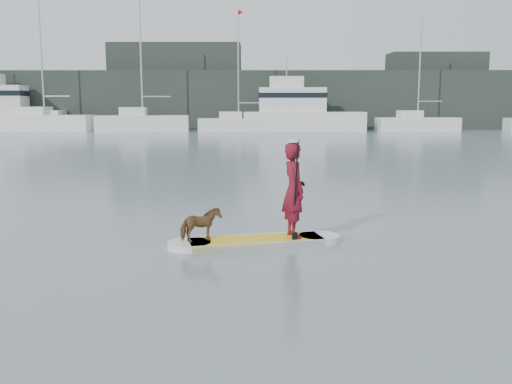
{
  "coord_description": "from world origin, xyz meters",
  "views": [
    {
      "loc": [
        -0.95,
        -8.72,
        2.61
      ],
      "look_at": [
        -1.01,
        1.69,
        1.0
      ],
      "focal_mm": 40.0,
      "sensor_mm": 36.0,
      "label": 1
    }
  ],
  "objects_px": {
    "sailboat_d": "(238,123)",
    "paddleboard": "(256,242)",
    "dog": "(200,225)",
    "paddler": "(294,190)",
    "sailboat_e": "(417,123)",
    "sailboat_b": "(44,121)",
    "motor_yacht_a": "(299,111)",
    "motor_yacht_b": "(0,110)",
    "sailboat_c": "(142,122)"
  },
  "relations": [
    {
      "from": "paddler",
      "to": "motor_yacht_b",
      "type": "xyz_separation_m",
      "value": [
        -26.22,
        45.95,
        1.04
      ]
    },
    {
      "from": "paddleboard",
      "to": "motor_yacht_b",
      "type": "bearing_deg",
      "value": 105.81
    },
    {
      "from": "paddler",
      "to": "sailboat_b",
      "type": "height_order",
      "value": "sailboat_b"
    },
    {
      "from": "sailboat_b",
      "to": "paddleboard",
      "type": "bearing_deg",
      "value": -57.79
    },
    {
      "from": "paddleboard",
      "to": "motor_yacht_a",
      "type": "xyz_separation_m",
      "value": [
        3.82,
        44.46,
        1.86
      ]
    },
    {
      "from": "sailboat_d",
      "to": "motor_yacht_a",
      "type": "xyz_separation_m",
      "value": [
        5.8,
        0.69,
        1.12
      ]
    },
    {
      "from": "dog",
      "to": "sailboat_e",
      "type": "xyz_separation_m",
      "value": [
        16.05,
        44.47,
        0.36
      ]
    },
    {
      "from": "sailboat_e",
      "to": "sailboat_c",
      "type": "bearing_deg",
      "value": 178.85
    },
    {
      "from": "paddleboard",
      "to": "sailboat_b",
      "type": "bearing_deg",
      "value": 101.65
    },
    {
      "from": "motor_yacht_a",
      "to": "motor_yacht_b",
      "type": "xyz_separation_m",
      "value": [
        -29.34,
        1.65,
        0.13
      ]
    },
    {
      "from": "sailboat_c",
      "to": "motor_yacht_a",
      "type": "relative_size",
      "value": 1.08
    },
    {
      "from": "sailboat_c",
      "to": "motor_yacht_a",
      "type": "xyz_separation_m",
      "value": [
        14.85,
        0.81,
        1.01
      ]
    },
    {
      "from": "paddleboard",
      "to": "sailboat_c",
      "type": "bearing_deg",
      "value": 91.03
    },
    {
      "from": "dog",
      "to": "motor_yacht_a",
      "type": "relative_size",
      "value": 0.06
    },
    {
      "from": "paddleboard",
      "to": "sailboat_c",
      "type": "distance_m",
      "value": 45.03
    },
    {
      "from": "dog",
      "to": "sailboat_d",
      "type": "relative_size",
      "value": 0.07
    },
    {
      "from": "dog",
      "to": "sailboat_d",
      "type": "bearing_deg",
      "value": -27.83
    },
    {
      "from": "paddleboard",
      "to": "sailboat_b",
      "type": "height_order",
      "value": "sailboat_b"
    },
    {
      "from": "paddler",
      "to": "sailboat_c",
      "type": "xyz_separation_m",
      "value": [
        -11.74,
        43.49,
        -0.1
      ]
    },
    {
      "from": "sailboat_d",
      "to": "paddleboard",
      "type": "bearing_deg",
      "value": -91.01
    },
    {
      "from": "sailboat_b",
      "to": "sailboat_d",
      "type": "height_order",
      "value": "sailboat_b"
    },
    {
      "from": "paddleboard",
      "to": "sailboat_e",
      "type": "bearing_deg",
      "value": 58.09
    },
    {
      "from": "paddler",
      "to": "motor_yacht_a",
      "type": "height_order",
      "value": "motor_yacht_a"
    },
    {
      "from": "paddleboard",
      "to": "motor_yacht_a",
      "type": "distance_m",
      "value": 44.67
    },
    {
      "from": "paddler",
      "to": "sailboat_e",
      "type": "relative_size",
      "value": 0.16
    },
    {
      "from": "dog",
      "to": "sailboat_e",
      "type": "distance_m",
      "value": 47.28
    },
    {
      "from": "paddleboard",
      "to": "motor_yacht_a",
      "type": "height_order",
      "value": "motor_yacht_a"
    },
    {
      "from": "dog",
      "to": "sailboat_d",
      "type": "distance_m",
      "value": 44.02
    },
    {
      "from": "paddleboard",
      "to": "sailboat_d",
      "type": "height_order",
      "value": "sailboat_d"
    },
    {
      "from": "sailboat_e",
      "to": "paddler",
      "type": "bearing_deg",
      "value": -110.44
    },
    {
      "from": "dog",
      "to": "motor_yacht_a",
      "type": "height_order",
      "value": "motor_yacht_a"
    },
    {
      "from": "sailboat_b",
      "to": "motor_yacht_a",
      "type": "bearing_deg",
      "value": 5.85
    },
    {
      "from": "paddleboard",
      "to": "sailboat_c",
      "type": "xyz_separation_m",
      "value": [
        -11.03,
        43.66,
        0.85
      ]
    },
    {
      "from": "sailboat_e",
      "to": "motor_yacht_a",
      "type": "relative_size",
      "value": 0.97
    },
    {
      "from": "sailboat_b",
      "to": "motor_yacht_a",
      "type": "relative_size",
      "value": 1.25
    },
    {
      "from": "paddler",
      "to": "sailboat_e",
      "type": "height_order",
      "value": "sailboat_e"
    },
    {
      "from": "sailboat_b",
      "to": "motor_yacht_b",
      "type": "height_order",
      "value": "sailboat_b"
    },
    {
      "from": "paddleboard",
      "to": "sailboat_d",
      "type": "relative_size",
      "value": 0.29
    },
    {
      "from": "sailboat_c",
      "to": "motor_yacht_a",
      "type": "distance_m",
      "value": 14.9
    },
    {
      "from": "sailboat_c",
      "to": "sailboat_e",
      "type": "height_order",
      "value": "sailboat_c"
    },
    {
      "from": "paddler",
      "to": "motor_yacht_b",
      "type": "distance_m",
      "value": 52.92
    },
    {
      "from": "sailboat_d",
      "to": "sailboat_e",
      "type": "xyz_separation_m",
      "value": [
        17.01,
        0.46,
        -0.01
      ]
    },
    {
      "from": "sailboat_d",
      "to": "dog",
      "type": "bearing_deg",
      "value": -92.35
    },
    {
      "from": "sailboat_d",
      "to": "motor_yacht_b",
      "type": "height_order",
      "value": "sailboat_d"
    },
    {
      "from": "dog",
      "to": "sailboat_e",
      "type": "bearing_deg",
      "value": -48.93
    },
    {
      "from": "paddleboard",
      "to": "dog",
      "type": "distance_m",
      "value": 1.1
    },
    {
      "from": "paddleboard",
      "to": "sailboat_c",
      "type": "relative_size",
      "value": 0.26
    },
    {
      "from": "paddleboard",
      "to": "paddler",
      "type": "distance_m",
      "value": 1.2
    },
    {
      "from": "sailboat_d",
      "to": "motor_yacht_b",
      "type": "bearing_deg",
      "value": 170.72
    },
    {
      "from": "sailboat_b",
      "to": "sailboat_c",
      "type": "bearing_deg",
      "value": -1.17
    }
  ]
}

